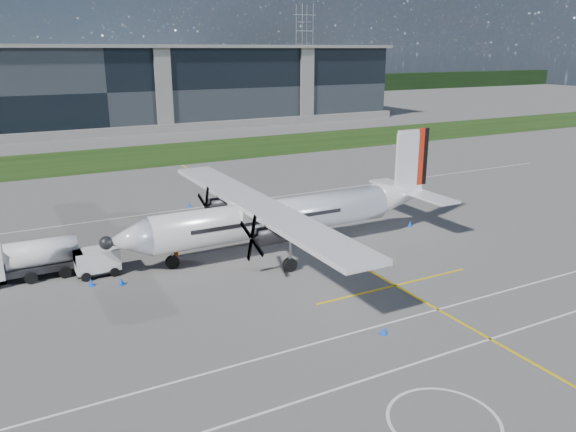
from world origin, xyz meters
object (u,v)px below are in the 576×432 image
(safety_cone_fwd, at_px, (91,282))
(safety_cone_portwing, at_px, (383,330))
(fuel_tanker_truck, at_px, (18,262))
(safety_cone_tail, at_px, (410,224))
(turboprop_aircraft, at_px, (286,195))
(pylon_east, at_px, (304,48))
(safety_cone_nose_port, at_px, (121,281))
(safety_cone_stbdwing, at_px, (189,204))
(baggage_tug, at_px, (97,262))
(ground_crew_person, at_px, (176,248))

(safety_cone_fwd, distance_m, safety_cone_portwing, 19.15)
(fuel_tanker_truck, relative_size, safety_cone_portwing, 13.99)
(safety_cone_tail, bearing_deg, safety_cone_fwd, -179.63)
(turboprop_aircraft, height_order, safety_cone_tail, turboprop_aircraft)
(pylon_east, relative_size, safety_cone_nose_port, 60.00)
(pylon_east, relative_size, safety_cone_stbdwing, 60.00)
(baggage_tug, xyz_separation_m, safety_cone_stbdwing, (10.99, 13.57, -0.67))
(turboprop_aircraft, xyz_separation_m, safety_cone_fwd, (-14.65, -0.41, -3.98))
(fuel_tanker_truck, bearing_deg, pylon_east, 54.19)
(pylon_east, height_order, safety_cone_nose_port, pylon_east)
(pylon_east, relative_size, safety_cone_fwd, 60.00)
(turboprop_aircraft, distance_m, safety_cone_fwd, 15.19)
(baggage_tug, relative_size, safety_cone_nose_port, 6.14)
(ground_crew_person, height_order, safety_cone_stbdwing, ground_crew_person)
(baggage_tug, bearing_deg, pylon_east, 55.74)
(baggage_tug, distance_m, safety_cone_fwd, 2.00)
(ground_crew_person, bearing_deg, safety_cone_nose_port, 133.74)
(fuel_tanker_truck, relative_size, safety_cone_stbdwing, 13.99)
(fuel_tanker_truck, relative_size, safety_cone_nose_port, 13.99)
(ground_crew_person, distance_m, safety_cone_portwing, 17.21)
(turboprop_aircraft, distance_m, safety_cone_stbdwing, 15.67)
(turboprop_aircraft, xyz_separation_m, safety_cone_portwing, (-1.82, -14.61, -3.98))
(fuel_tanker_truck, distance_m, safety_cone_tail, 30.85)
(baggage_tug, bearing_deg, safety_cone_nose_port, -67.69)
(safety_cone_fwd, height_order, safety_cone_stbdwing, same)
(fuel_tanker_truck, bearing_deg, baggage_tug, -17.09)
(pylon_east, xyz_separation_m, safety_cone_portwing, (-86.68, -160.87, -14.75))
(safety_cone_stbdwing, bearing_deg, fuel_tanker_truck, -142.48)
(pylon_east, xyz_separation_m, safety_cone_stbdwing, (-87.76, -131.38, -14.75))
(turboprop_aircraft, height_order, safety_cone_fwd, turboprop_aircraft)
(baggage_tug, distance_m, safety_cone_nose_port, 2.75)
(pylon_east, distance_m, turboprop_aircraft, 169.43)
(pylon_east, xyz_separation_m, turboprop_aircraft, (-84.87, -146.25, -10.77))
(safety_cone_portwing, relative_size, safety_cone_stbdwing, 1.00)
(ground_crew_person, bearing_deg, baggage_tug, 104.99)
(ground_crew_person, bearing_deg, safety_cone_portwing, -142.44)
(fuel_tanker_truck, bearing_deg, safety_cone_tail, -5.59)
(fuel_tanker_truck, relative_size, safety_cone_fwd, 13.99)
(safety_cone_portwing, bearing_deg, safety_cone_stbdwing, 92.08)
(safety_cone_tail, bearing_deg, pylon_east, 63.56)
(safety_cone_stbdwing, bearing_deg, pylon_east, 56.26)
(ground_crew_person, relative_size, safety_cone_fwd, 3.94)
(safety_cone_nose_port, bearing_deg, pylon_east, 56.46)
(turboprop_aircraft, distance_m, safety_cone_tail, 12.67)
(safety_cone_fwd, relative_size, safety_cone_nose_port, 1.00)
(pylon_east, bearing_deg, baggage_tug, -124.26)
(turboprop_aircraft, bearing_deg, pylon_east, 59.87)
(turboprop_aircraft, distance_m, ground_crew_person, 9.06)
(ground_crew_person, height_order, safety_cone_tail, ground_crew_person)
(turboprop_aircraft, xyz_separation_m, ground_crew_person, (-8.36, 1.28, -3.24))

